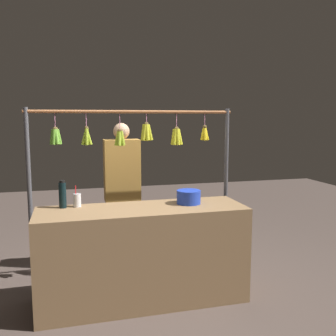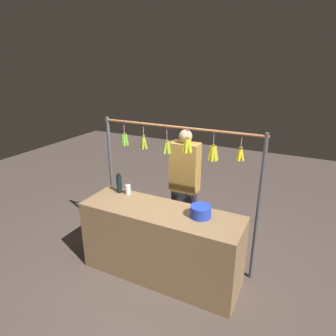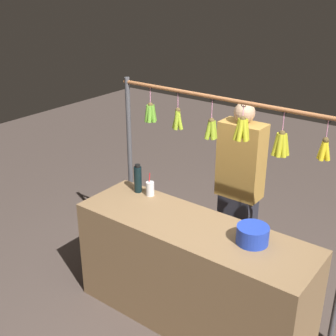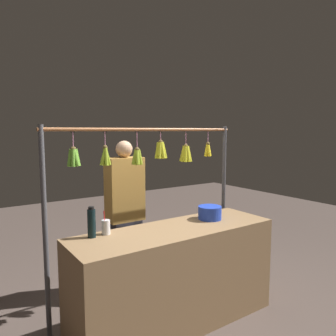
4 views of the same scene
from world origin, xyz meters
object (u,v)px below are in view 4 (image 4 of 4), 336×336
(water_bottle, at_px, (92,223))
(drink_cup, at_px, (106,227))
(blue_bucket, at_px, (210,213))
(vendor_person, at_px, (125,217))

(water_bottle, xyz_separation_m, drink_cup, (-0.13, -0.01, -0.06))
(blue_bucket, bearing_deg, drink_cup, -7.54)
(blue_bucket, relative_size, vendor_person, 0.14)
(blue_bucket, height_order, drink_cup, drink_cup)
(blue_bucket, distance_m, drink_cup, 1.07)
(water_bottle, bearing_deg, blue_bucket, 173.66)
(blue_bucket, relative_size, drink_cup, 1.14)
(drink_cup, bearing_deg, vendor_person, -128.20)
(drink_cup, relative_size, vendor_person, 0.12)
(vendor_person, bearing_deg, blue_bucket, 124.09)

